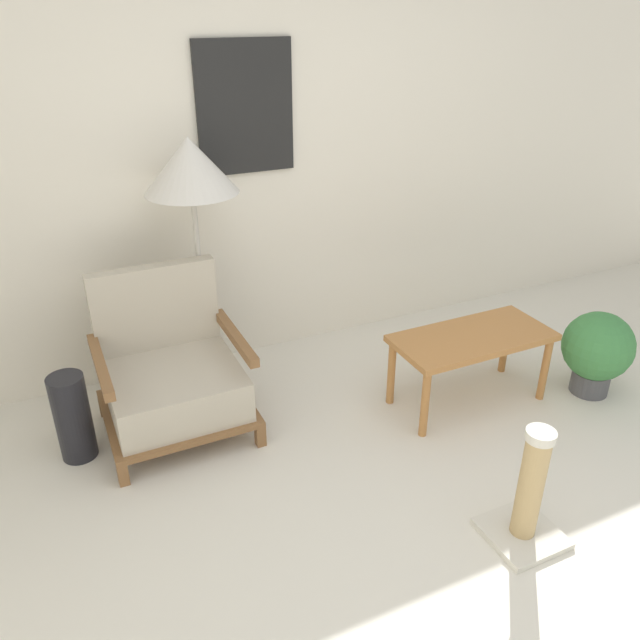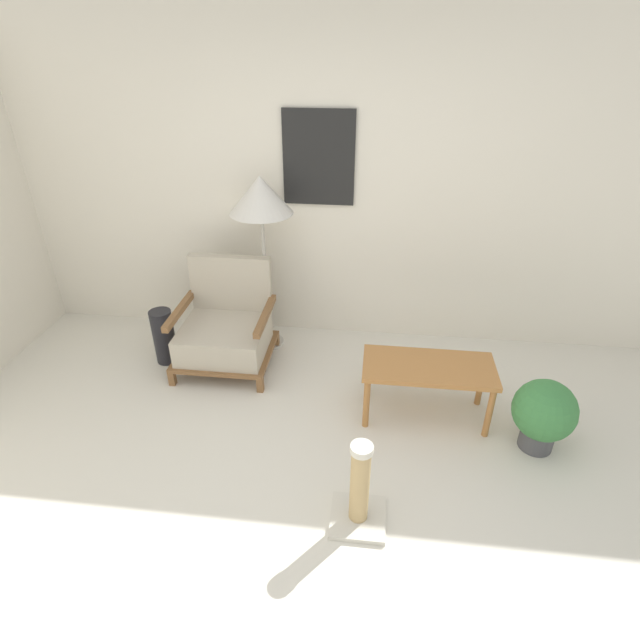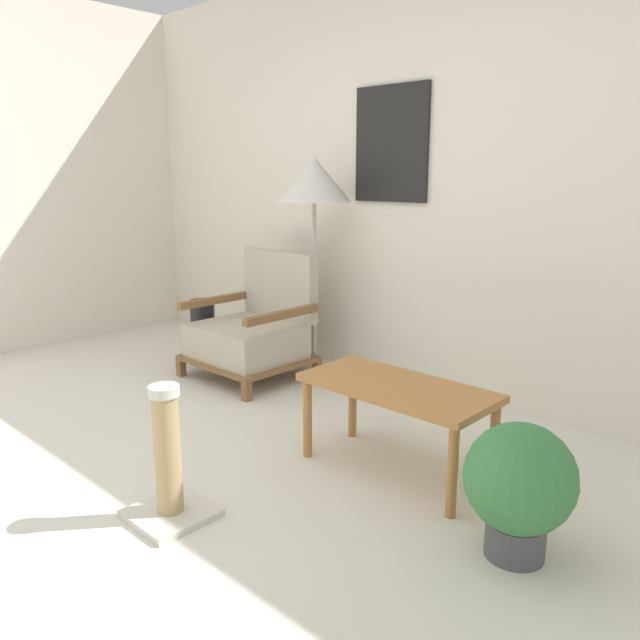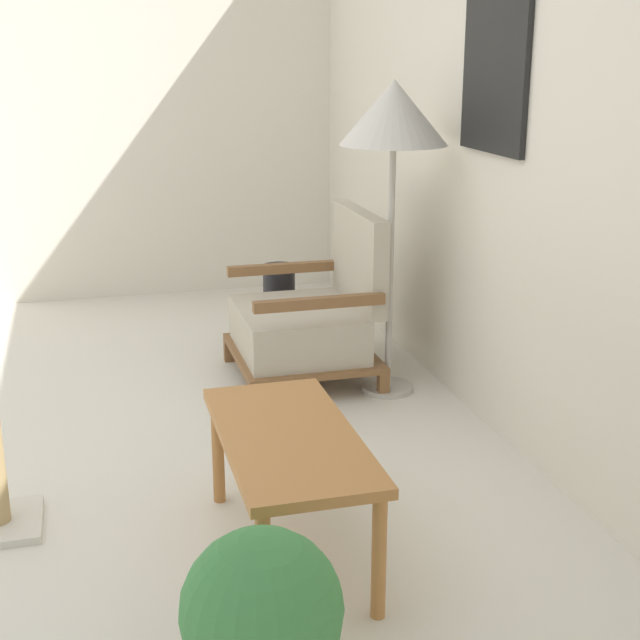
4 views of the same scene
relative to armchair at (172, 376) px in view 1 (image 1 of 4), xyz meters
The scene contains 8 objects.
ground_plane 1.87m from the armchair, 59.51° to the right, with size 14.00×14.00×0.00m, color silver.
wall_back 1.54m from the armchair, 34.63° to the left, with size 8.00×0.09×2.70m.
armchair is the anchor object (origin of this frame).
floor_lamp 1.06m from the armchair, 49.06° to the left, with size 0.49×0.49×1.48m.
coffee_table 1.65m from the armchair, 16.98° to the right, with size 0.90×0.42×0.43m.
vase 0.53m from the armchair, behind, with size 0.18×0.18×0.47m, color black.
potted_plant 2.41m from the armchair, 17.37° to the right, with size 0.40×0.40×0.51m.
scratching_post 1.85m from the armchair, 51.16° to the right, with size 0.31×0.31×0.56m.
Camera 1 is at (-1.42, -1.28, 2.08)m, focal length 35.00 mm.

